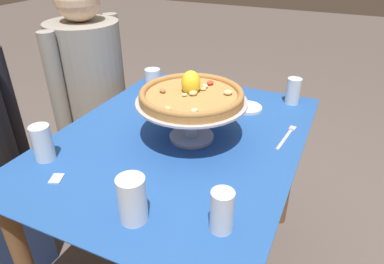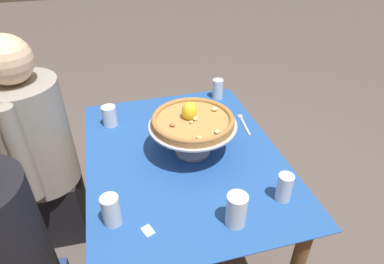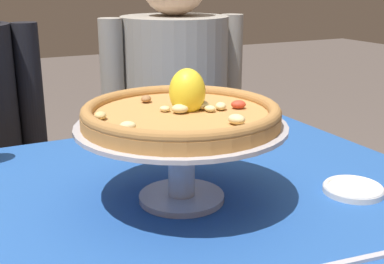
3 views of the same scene
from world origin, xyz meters
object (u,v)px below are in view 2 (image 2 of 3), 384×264
object	(u,v)px
pizza_stand	(193,131)
diner_right	(38,152)
water_glass_back_left	(112,212)
water_glass_back_right	(110,117)
water_glass_front_right	(218,90)
water_glass_front_left	(284,189)
water_glass_side_left	(236,212)
sugar_packet	(148,231)
pizza	(193,120)
side_plate	(199,112)
dinner_fork	(244,123)

from	to	relation	value
pizza_stand	diner_right	xyz separation A→B (m)	(0.34, 0.76, -0.22)
water_glass_back_left	water_glass_back_right	world-z (taller)	water_glass_back_left
water_glass_front_right	water_glass_front_left	size ratio (longest dim) A/B	0.98
water_glass_side_left	water_glass_back_left	distance (m)	0.46
water_glass_back_left	sugar_packet	size ratio (longest dim) A/B	2.55
water_glass_back_right	water_glass_front_left	distance (m)	0.97
pizza	water_glass_front_right	world-z (taller)	pizza
pizza	side_plate	world-z (taller)	pizza
water_glass_back_left	sugar_packet	distance (m)	0.15
water_glass_side_left	water_glass_back_left	xyz separation A→B (m)	(0.12, 0.44, -0.00)
pizza_stand	water_glass_side_left	xyz separation A→B (m)	(-0.46, -0.04, -0.06)
pizza_stand	side_plate	xyz separation A→B (m)	(0.33, -0.13, -0.11)
water_glass_front_right	diner_right	size ratio (longest dim) A/B	0.09
pizza_stand	water_glass_front_right	size ratio (longest dim) A/B	3.40
pizza_stand	side_plate	bearing A→B (deg)	-20.81
dinner_fork	sugar_packet	distance (m)	0.84
water_glass_side_left	sugar_packet	size ratio (longest dim) A/B	2.72
sugar_packet	pizza_stand	bearing A→B (deg)	-34.27
water_glass_back_left	water_glass_front_right	xyz separation A→B (m)	(0.82, -0.69, -0.00)
water_glass_back_left	side_plate	xyz separation A→B (m)	(0.67, -0.53, -0.05)
water_glass_front_right	water_glass_back_right	bearing A→B (deg)	102.02
diner_right	pizza	bearing A→B (deg)	-113.66
pizza_stand	sugar_packet	distance (m)	0.51
water_glass_side_left	water_glass_front_left	size ratio (longest dim) A/B	1.11
side_plate	water_glass_back_right	bearing A→B (deg)	88.89
water_glass_side_left	diner_right	world-z (taller)	diner_right
water_glass_front_right	diner_right	distance (m)	1.07
water_glass_front_left	sugar_packet	distance (m)	0.55
pizza_stand	side_plate	world-z (taller)	pizza_stand
pizza_stand	water_glass_front_right	distance (m)	0.57
water_glass_back_right	water_glass_front_left	world-z (taller)	water_glass_front_left
water_glass_front_right	side_plate	bearing A→B (deg)	132.52
sugar_packet	water_glass_back_left	bearing A→B (deg)	57.54
water_glass_back_right	diner_right	xyz separation A→B (m)	(-0.01, 0.40, -0.15)
water_glass_front_right	sugar_packet	xyz separation A→B (m)	(-0.90, 0.57, -0.05)
sugar_packet	water_glass_front_right	bearing A→B (deg)	-32.53
water_glass_front_left	water_glass_front_right	bearing A→B (deg)	-1.38
water_glass_front_left	sugar_packet	bearing A→B (deg)	92.08
water_glass_back_right	sugar_packet	size ratio (longest dim) A/B	2.21
side_plate	water_glass_back_left	bearing A→B (deg)	141.91
water_glass_side_left	water_glass_front_right	xyz separation A→B (m)	(0.94, -0.25, -0.01)
water_glass_back_left	dinner_fork	distance (m)	0.89
pizza	water_glass_front_left	size ratio (longest dim) A/B	3.09
water_glass_side_left	water_glass_front_left	world-z (taller)	water_glass_side_left
side_plate	sugar_packet	distance (m)	0.85
side_plate	sugar_packet	size ratio (longest dim) A/B	2.46
water_glass_side_left	water_glass_front_left	bearing A→B (deg)	-74.16
water_glass_side_left	diner_right	xyz separation A→B (m)	(0.80, 0.80, -0.16)
pizza	water_glass_front_right	size ratio (longest dim) A/B	3.16
water_glass_back_right	water_glass_side_left	bearing A→B (deg)	-153.11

